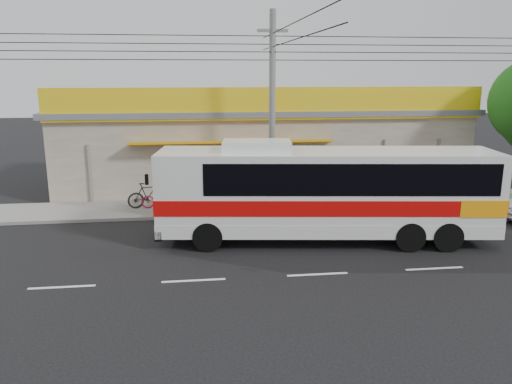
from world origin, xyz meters
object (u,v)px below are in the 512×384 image
Objects in this scene: coach_bus at (331,188)px; motorbike_dark at (149,195)px; utility_pole at (273,47)px; motorbike_red at (161,198)px.

coach_bus is 6.48× the size of motorbike_dark.
coach_bus is at bearing -71.25° from utility_pole.
coach_bus reaches higher than motorbike_dark.
utility_pole is at bearing -103.91° from motorbike_red.
coach_bus is 7.07× the size of motorbike_red.
utility_pole is at bearing -114.33° from motorbike_dark.
utility_pole is (-1.58, 4.64, 5.40)m from coach_bus.
motorbike_dark is 0.06× the size of utility_pole.
motorbike_dark is 8.92m from utility_pole.
motorbike_red is at bearing 173.53° from utility_pole.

